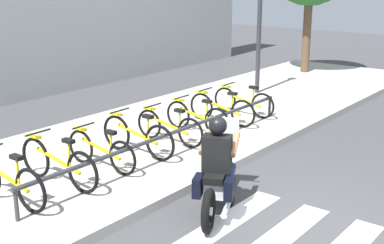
# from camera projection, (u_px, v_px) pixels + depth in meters

# --- Properties ---
(ground_plane) EXTENTS (48.00, 48.00, 0.00)m
(ground_plane) POSITION_uv_depth(u_px,v_px,m) (295.00, 225.00, 7.22)
(ground_plane) COLOR #424244
(sidewalk) EXTENTS (24.00, 4.40, 0.15)m
(sidewalk) POSITION_uv_depth(u_px,v_px,m) (97.00, 159.00, 9.57)
(sidewalk) COLOR #B7B2A8
(sidewalk) RESTS_ON ground
(crosswalk_stripe_3) EXTENTS (2.80, 0.40, 0.01)m
(crosswalk_stripe_3) POSITION_uv_depth(u_px,v_px,m) (218.00, 227.00, 7.14)
(crosswalk_stripe_3) COLOR white
(crosswalk_stripe_3) RESTS_ON ground
(motorcycle) EXTENTS (2.01, 1.08, 1.20)m
(motorcycle) POSITION_uv_depth(u_px,v_px,m) (219.00, 179.00, 7.65)
(motorcycle) COLOR black
(motorcycle) RESTS_ON ground
(rider) EXTENTS (0.76, 0.70, 1.43)m
(rider) POSITION_uv_depth(u_px,v_px,m) (218.00, 157.00, 7.47)
(rider) COLOR black
(rider) RESTS_ON ground
(bicycle_0) EXTENTS (0.48, 1.68, 0.79)m
(bicycle_0) POSITION_uv_depth(u_px,v_px,m) (8.00, 180.00, 7.43)
(bicycle_0) COLOR black
(bicycle_0) RESTS_ON sidewalk
(bicycle_1) EXTENTS (0.48, 1.76, 0.80)m
(bicycle_1) POSITION_uv_depth(u_px,v_px,m) (58.00, 163.00, 8.10)
(bicycle_1) COLOR black
(bicycle_1) RESTS_ON sidewalk
(bicycle_2) EXTENTS (0.48, 1.58, 0.72)m
(bicycle_2) POSITION_uv_depth(u_px,v_px,m) (101.00, 150.00, 8.78)
(bicycle_2) COLOR black
(bicycle_2) RESTS_ON sidewalk
(bicycle_3) EXTENTS (0.48, 1.70, 0.79)m
(bicycle_3) POSITION_uv_depth(u_px,v_px,m) (137.00, 136.00, 9.44)
(bicycle_3) COLOR black
(bicycle_3) RESTS_ON sidewalk
(bicycle_4) EXTENTS (0.48, 1.61, 0.72)m
(bicycle_4) POSITION_uv_depth(u_px,v_px,m) (169.00, 127.00, 10.12)
(bicycle_4) COLOR black
(bicycle_4) RESTS_ON sidewalk
(bicycle_5) EXTENTS (0.48, 1.58, 0.73)m
(bicycle_5) POSITION_uv_depth(u_px,v_px,m) (197.00, 117.00, 10.78)
(bicycle_5) COLOR black
(bicycle_5) RESTS_ON sidewalk
(bicycle_6) EXTENTS (0.48, 1.68, 0.73)m
(bicycle_6) POSITION_uv_depth(u_px,v_px,m) (221.00, 109.00, 11.45)
(bicycle_6) COLOR black
(bicycle_6) RESTS_ON sidewalk
(bicycle_7) EXTENTS (0.48, 1.60, 0.72)m
(bicycle_7) POSITION_uv_depth(u_px,v_px,m) (243.00, 101.00, 12.12)
(bicycle_7) COLOR black
(bicycle_7) RESTS_ON sidewalk
(bike_rack) EXTENTS (6.77, 0.07, 0.49)m
(bike_rack) POSITION_uv_depth(u_px,v_px,m) (177.00, 132.00, 9.43)
(bike_rack) COLOR #333338
(bike_rack) RESTS_ON sidewalk
(street_lamp) EXTENTS (0.28, 0.28, 4.10)m
(street_lamp) POSITION_uv_depth(u_px,v_px,m) (260.00, 6.00, 13.89)
(street_lamp) COLOR #2D2D33
(street_lamp) RESTS_ON ground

